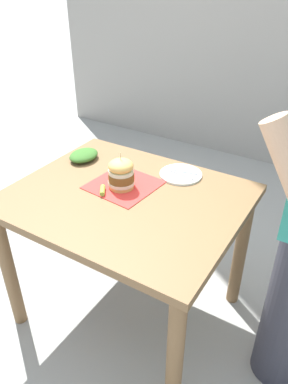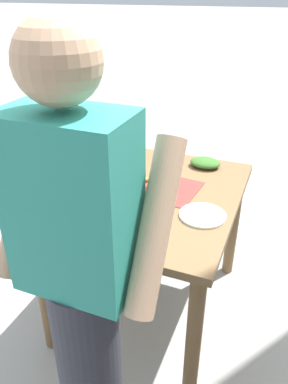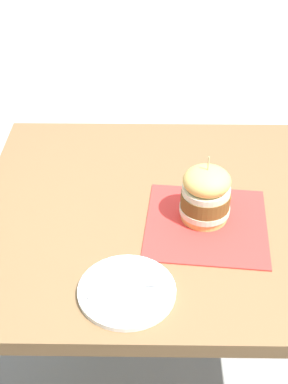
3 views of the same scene
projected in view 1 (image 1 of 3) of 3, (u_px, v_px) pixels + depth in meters
ground_plane at (130, 308)px, 2.20m from camera, size 80.00×80.00×0.00m
patio_table at (127, 217)px, 1.85m from camera, size 0.90×1.09×0.79m
serving_paper at (124, 185)px, 1.86m from camera, size 0.34×0.34×0.00m
sandwich at (121, 174)px, 1.80m from camera, size 0.13×0.13×0.19m
pickle_spear at (103, 190)px, 1.79m from camera, size 0.07×0.06×0.02m
side_plate_with_forks at (181, 174)px, 1.94m from camera, size 0.22×0.22×0.02m
side_salad at (84, 155)px, 2.09m from camera, size 0.18×0.14×0.05m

